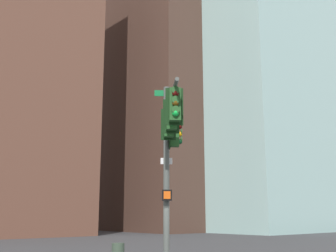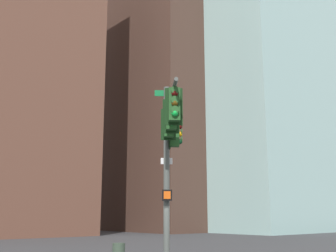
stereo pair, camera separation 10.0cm
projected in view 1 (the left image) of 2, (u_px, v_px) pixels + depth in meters
signal_pole_assembly at (170, 141)px, 15.03m from camera, size 4.10×3.40×7.16m
building_brick_midblock at (169, 109)px, 64.45m from camera, size 20.07×17.43×36.21m
building_glass_tower at (255, 22)px, 71.60m from camera, size 25.56×32.74×68.79m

